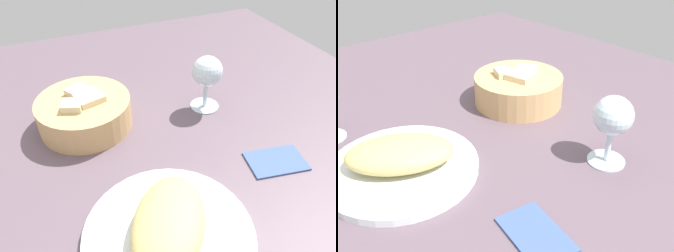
% 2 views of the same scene
% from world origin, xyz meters
% --- Properties ---
extents(ground_plane, '(1.40, 1.40, 0.02)m').
position_xyz_m(ground_plane, '(0.00, 0.00, -0.01)').
color(ground_plane, '#5F4E59').
extents(plate, '(0.26, 0.26, 0.01)m').
position_xyz_m(plate, '(-0.13, -0.01, 0.01)').
color(plate, silver).
rests_on(plate, ground_plane).
extents(omelette, '(0.21, 0.19, 0.05)m').
position_xyz_m(omelette, '(-0.13, -0.01, 0.04)').
color(omelette, '#D2BA6C').
rests_on(omelette, plate).
extents(lettuce_garnish, '(0.04, 0.04, 0.02)m').
position_xyz_m(lettuce_garnish, '(-0.07, -0.01, 0.02)').
color(lettuce_garnish, '#3F8039').
rests_on(lettuce_garnish, plate).
extents(bread_basket, '(0.20, 0.20, 0.08)m').
position_xyz_m(bread_basket, '(0.20, 0.05, 0.03)').
color(bread_basket, tan).
rests_on(bread_basket, ground_plane).
extents(wine_glass_near, '(0.07, 0.07, 0.13)m').
position_xyz_m(wine_glass_near, '(0.16, -0.22, 0.09)').
color(wine_glass_near, silver).
rests_on(wine_glass_near, ground_plane).
extents(folded_napkin, '(0.09, 0.12, 0.01)m').
position_xyz_m(folded_napkin, '(-0.06, -0.26, 0.00)').
color(folded_napkin, '#415A92').
rests_on(folded_napkin, ground_plane).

